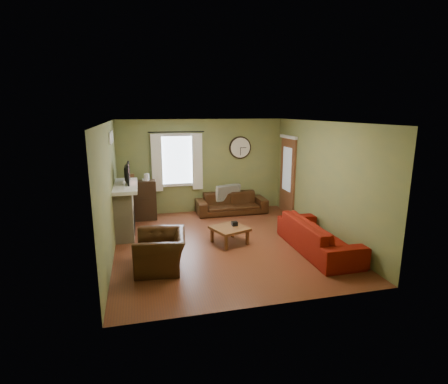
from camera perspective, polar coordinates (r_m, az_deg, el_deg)
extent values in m
cube|color=brown|center=(7.72, -0.02, -8.31)|extent=(4.60, 5.20, 0.00)
cube|color=white|center=(7.19, -0.02, 11.36)|extent=(4.60, 5.20, 0.00)
cube|color=olive|center=(7.17, -18.18, 0.20)|extent=(0.00, 5.20, 2.60)
cube|color=olive|center=(8.19, 15.83, 1.92)|extent=(0.00, 5.20, 2.60)
cube|color=olive|center=(9.85, -3.61, 4.22)|extent=(4.60, 0.00, 2.60)
cube|color=olive|center=(4.94, 7.16, -4.94)|extent=(4.60, 0.00, 2.60)
cube|color=tan|center=(8.45, -15.92, -2.98)|extent=(0.40, 1.40, 1.10)
cube|color=black|center=(8.52, -14.54, -4.53)|extent=(0.04, 0.60, 0.55)
cube|color=white|center=(8.31, -15.97, 0.94)|extent=(0.58, 1.60, 0.08)
imported|color=black|center=(8.42, -15.89, 2.58)|extent=(0.08, 0.60, 0.35)
cube|color=#994C3F|center=(8.40, -15.37, 2.99)|extent=(0.02, 0.62, 0.36)
cylinder|color=white|center=(7.82, -18.12, 8.30)|extent=(0.28, 0.28, 0.03)
cylinder|color=white|center=(8.17, -17.95, 8.49)|extent=(0.28, 0.28, 0.03)
cylinder|color=white|center=(8.52, -17.79, 8.66)|extent=(0.28, 0.28, 0.03)
cylinder|color=black|center=(9.53, -7.77, 9.70)|extent=(0.03, 0.03, 1.50)
cube|color=white|center=(9.57, -10.90, 4.65)|extent=(0.28, 0.04, 1.55)
cube|color=white|center=(9.68, -4.37, 4.95)|extent=(0.28, 0.04, 1.55)
cube|color=brown|center=(9.84, 10.34, 2.55)|extent=(0.05, 0.90, 2.10)
imported|color=brown|center=(9.42, -13.18, 1.39)|extent=(0.18, 0.24, 0.02)
imported|color=#321B0C|center=(9.83, 1.22, -1.82)|extent=(1.96, 0.77, 0.57)
cube|color=gray|center=(9.84, -0.11, -0.21)|extent=(0.46, 0.26, 0.44)
cube|color=gray|center=(10.01, 1.38, 0.01)|extent=(0.46, 0.22, 0.44)
imported|color=#6E1006|center=(7.46, 15.10, -6.89)|extent=(0.88, 2.24, 0.65)
imported|color=#321B0C|center=(6.55, -10.28, -9.45)|extent=(1.00, 1.11, 0.66)
cube|color=black|center=(7.68, 1.73, -5.27)|extent=(0.13, 0.13, 0.09)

